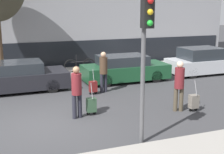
{
  "coord_description": "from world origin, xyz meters",
  "views": [
    {
      "loc": [
        -1.34,
        -9.48,
        3.73
      ],
      "look_at": [
        2.88,
        1.8,
        0.95
      ],
      "focal_mm": 50.0,
      "sensor_mm": 36.0,
      "label": 1
    }
  ],
  "objects_px": {
    "trolley_center": "(93,87)",
    "parked_car_2": "(125,69)",
    "pedestrian_left": "(77,89)",
    "pedestrian_center": "(104,69)",
    "traffic_light": "(145,42)",
    "parked_car_3": "(202,62)",
    "parked_bicycle": "(80,65)",
    "parked_car_1": "(19,77)",
    "trolley_right": "(194,101)",
    "trolley_left": "(91,105)",
    "pedestrian_right": "(179,83)"
  },
  "relations": [
    {
      "from": "trolley_center",
      "to": "parked_car_2",
      "type": "bearing_deg",
      "value": 38.51
    },
    {
      "from": "pedestrian_left",
      "to": "trolley_center",
      "type": "bearing_deg",
      "value": -130.88
    },
    {
      "from": "pedestrian_left",
      "to": "pedestrian_center",
      "type": "relative_size",
      "value": 0.99
    },
    {
      "from": "traffic_light",
      "to": "pedestrian_left",
      "type": "bearing_deg",
      "value": 113.93
    },
    {
      "from": "parked_car_3",
      "to": "pedestrian_left",
      "type": "height_order",
      "value": "pedestrian_left"
    },
    {
      "from": "pedestrian_left",
      "to": "parked_bicycle",
      "type": "relative_size",
      "value": 1.0
    },
    {
      "from": "parked_car_3",
      "to": "traffic_light",
      "type": "xyz_separation_m",
      "value": [
        -7.09,
        -7.08,
        2.15
      ]
    },
    {
      "from": "parked_car_1",
      "to": "pedestrian_left",
      "type": "distance_m",
      "value": 4.6
    },
    {
      "from": "trolley_center",
      "to": "trolley_right",
      "type": "xyz_separation_m",
      "value": [
        2.75,
        -3.34,
        0.02
      ]
    },
    {
      "from": "parked_car_1",
      "to": "trolley_left",
      "type": "distance_m",
      "value": 4.69
    },
    {
      "from": "parked_car_1",
      "to": "parked_car_2",
      "type": "bearing_deg",
      "value": -0.07
    },
    {
      "from": "parked_car_2",
      "to": "trolley_left",
      "type": "relative_size",
      "value": 3.72
    },
    {
      "from": "parked_car_2",
      "to": "pedestrian_right",
      "type": "xyz_separation_m",
      "value": [
        0.04,
        -4.88,
        0.43
      ]
    },
    {
      "from": "trolley_left",
      "to": "pedestrian_right",
      "type": "bearing_deg",
      "value": -12.93
    },
    {
      "from": "parked_bicycle",
      "to": "pedestrian_center",
      "type": "bearing_deg",
      "value": -89.91
    },
    {
      "from": "parked_car_3",
      "to": "trolley_right",
      "type": "height_order",
      "value": "parked_car_3"
    },
    {
      "from": "parked_bicycle",
      "to": "pedestrian_right",
      "type": "bearing_deg",
      "value": -76.82
    },
    {
      "from": "pedestrian_left",
      "to": "trolley_right",
      "type": "bearing_deg",
      "value": 156.17
    },
    {
      "from": "trolley_center",
      "to": "parked_car_1",
      "type": "bearing_deg",
      "value": 148.94
    },
    {
      "from": "traffic_light",
      "to": "pedestrian_right",
      "type": "bearing_deg",
      "value": 40.6
    },
    {
      "from": "trolley_center",
      "to": "traffic_light",
      "type": "distance_m",
      "value": 5.76
    },
    {
      "from": "parked_car_2",
      "to": "parked_car_3",
      "type": "xyz_separation_m",
      "value": [
        4.72,
        0.13,
        0.05
      ]
    },
    {
      "from": "parked_car_1",
      "to": "pedestrian_left",
      "type": "xyz_separation_m",
      "value": [
        1.56,
        -4.31,
        0.4
      ]
    },
    {
      "from": "parked_car_2",
      "to": "trolley_center",
      "type": "relative_size",
      "value": 3.85
    },
    {
      "from": "parked_car_3",
      "to": "traffic_light",
      "type": "relative_size",
      "value": 0.98
    },
    {
      "from": "pedestrian_left",
      "to": "parked_bicycle",
      "type": "distance_m",
      "value": 7.01
    },
    {
      "from": "trolley_left",
      "to": "parked_bicycle",
      "type": "xyz_separation_m",
      "value": [
        1.34,
        6.62,
        0.13
      ]
    },
    {
      "from": "trolley_left",
      "to": "trolley_right",
      "type": "xyz_separation_m",
      "value": [
        3.56,
        -0.9,
        -0.0
      ]
    },
    {
      "from": "parked_car_2",
      "to": "pedestrian_center",
      "type": "bearing_deg",
      "value": -136.33
    },
    {
      "from": "pedestrian_center",
      "to": "trolley_right",
      "type": "bearing_deg",
      "value": -73.93
    },
    {
      "from": "pedestrian_right",
      "to": "traffic_light",
      "type": "relative_size",
      "value": 0.46
    },
    {
      "from": "trolley_left",
      "to": "pedestrian_center",
      "type": "xyz_separation_m",
      "value": [
        1.34,
        2.59,
        0.66
      ]
    },
    {
      "from": "pedestrian_center",
      "to": "trolley_center",
      "type": "xyz_separation_m",
      "value": [
        -0.53,
        -0.16,
        -0.68
      ]
    },
    {
      "from": "pedestrian_left",
      "to": "trolley_left",
      "type": "height_order",
      "value": "pedestrian_left"
    },
    {
      "from": "parked_car_1",
      "to": "trolley_right",
      "type": "distance_m",
      "value": 7.61
    },
    {
      "from": "pedestrian_right",
      "to": "traffic_light",
      "type": "distance_m",
      "value": 3.64
    },
    {
      "from": "pedestrian_left",
      "to": "pedestrian_right",
      "type": "bearing_deg",
      "value": 157.81
    },
    {
      "from": "pedestrian_right",
      "to": "trolley_right",
      "type": "xyz_separation_m",
      "value": [
        0.51,
        -0.2,
        -0.69
      ]
    },
    {
      "from": "trolley_right",
      "to": "parked_bicycle",
      "type": "bearing_deg",
      "value": 106.48
    },
    {
      "from": "pedestrian_left",
      "to": "traffic_light",
      "type": "bearing_deg",
      "value": 100.88
    },
    {
      "from": "pedestrian_left",
      "to": "trolley_center",
      "type": "distance_m",
      "value": 2.97
    },
    {
      "from": "parked_car_2",
      "to": "trolley_right",
      "type": "relative_size",
      "value": 3.73
    },
    {
      "from": "parked_car_2",
      "to": "pedestrian_right",
      "type": "relative_size",
      "value": 2.33
    },
    {
      "from": "traffic_light",
      "to": "pedestrian_center",
      "type": "bearing_deg",
      "value": 82.51
    },
    {
      "from": "pedestrian_left",
      "to": "parked_car_3",
      "type": "bearing_deg",
      "value": -164.82
    },
    {
      "from": "parked_car_1",
      "to": "traffic_light",
      "type": "height_order",
      "value": "traffic_light"
    },
    {
      "from": "parked_car_1",
      "to": "parked_bicycle",
      "type": "distance_m",
      "value": 4.21
    },
    {
      "from": "pedestrian_center",
      "to": "traffic_light",
      "type": "bearing_deg",
      "value": -113.85
    },
    {
      "from": "trolley_left",
      "to": "pedestrian_right",
      "type": "distance_m",
      "value": 3.2
    },
    {
      "from": "parked_car_1",
      "to": "trolley_left",
      "type": "relative_size",
      "value": 3.65
    }
  ]
}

